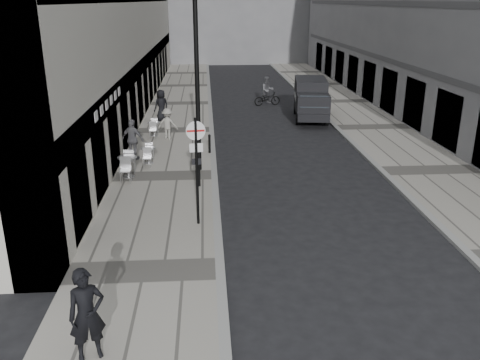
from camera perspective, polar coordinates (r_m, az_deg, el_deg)
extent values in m
plane|color=black|center=(11.43, -1.80, -17.04)|extent=(120.00, 120.00, 0.00)
cube|color=#9E988E|center=(28.05, -7.33, 5.48)|extent=(4.00, 60.00, 0.12)
cube|color=#9E988E|center=(29.49, 14.63, 5.70)|extent=(4.00, 60.00, 0.12)
imported|color=black|center=(10.53, -16.82, -14.29)|extent=(0.84, 0.71, 1.94)
cylinder|color=black|center=(15.60, -4.86, 0.85)|extent=(0.09, 0.09, 3.41)
cylinder|color=white|center=(15.23, -5.00, 5.54)|extent=(0.59, 0.10, 0.58)
cube|color=#B21414|center=(15.21, -5.00, 5.52)|extent=(0.53, 0.08, 0.06)
cube|color=white|center=(15.40, -4.94, 3.63)|extent=(0.41, 0.08, 0.27)
cylinder|color=black|center=(20.49, -4.82, 10.33)|extent=(0.18, 0.18, 6.85)
cylinder|color=black|center=(23.51, -3.44, 4.04)|extent=(0.11, 0.11, 0.82)
cylinder|color=black|center=(19.27, -4.63, 0.51)|extent=(0.11, 0.11, 0.84)
cylinder|color=black|center=(29.53, 6.56, 6.83)|extent=(0.35, 0.75, 0.73)
cylinder|color=black|center=(29.66, 9.67, 6.74)|extent=(0.35, 0.75, 0.73)
cylinder|color=black|center=(32.55, 6.31, 8.03)|extent=(0.35, 0.75, 0.73)
cylinder|color=black|center=(32.66, 9.14, 7.94)|extent=(0.35, 0.75, 0.73)
cube|color=black|center=(31.69, 7.90, 9.58)|extent=(2.23, 3.48, 1.82)
cube|color=black|center=(29.33, 8.20, 8.22)|extent=(2.02, 1.86, 1.27)
cube|color=#1E2328|center=(28.60, 8.34, 8.66)|extent=(1.62, 0.52, 0.67)
imported|color=black|center=(35.02, 3.06, 9.12)|extent=(1.90, 0.99, 0.95)
imported|color=#5C5B60|center=(34.92, 3.08, 10.06)|extent=(0.99, 0.84, 1.79)
imported|color=#5E5D63|center=(22.84, -11.93, 4.47)|extent=(1.15, 0.84, 1.81)
imported|color=#99968D|center=(26.07, -8.12, 6.27)|extent=(1.11, 0.79, 1.56)
imported|color=black|center=(30.19, -8.83, 8.29)|extent=(1.05, 0.98, 1.81)
cylinder|color=#B0B0B3|center=(20.80, -12.40, 0.37)|extent=(0.49, 0.49, 0.03)
cylinder|color=#B0B0B3|center=(20.67, -12.48, 1.43)|extent=(0.07, 0.07, 0.82)
cylinder|color=#B0B0B3|center=(20.55, -12.56, 2.51)|extent=(0.77, 0.77, 0.03)
cylinder|color=silver|center=(22.38, -10.18, 1.89)|extent=(0.40, 0.40, 0.03)
cylinder|color=silver|center=(22.28, -10.23, 2.71)|extent=(0.05, 0.05, 0.68)
cylinder|color=silver|center=(22.19, -10.29, 3.54)|extent=(0.64, 0.64, 0.03)
cylinder|color=silver|center=(26.96, -9.61, 4.95)|extent=(0.42, 0.42, 0.03)
cylinder|color=silver|center=(26.87, -9.65, 5.66)|extent=(0.06, 0.06, 0.70)
cylinder|color=silver|center=(26.79, -9.69, 6.39)|extent=(0.66, 0.66, 0.03)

